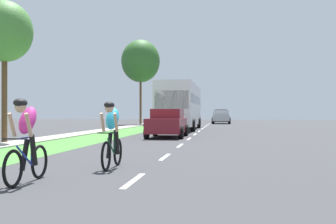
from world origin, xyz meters
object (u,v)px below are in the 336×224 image
object	(u,v)px
cyclist_lead	(26,140)
street_tree_far	(141,61)
sedan_maroon	(167,123)
bus_white	(181,104)
cyclist_trailing	(112,134)
street_tree_near	(4,32)
pickup_silver	(221,117)
suv_black	(221,115)

from	to	relation	value
cyclist_lead	street_tree_far	distance (m)	39.04
sedan_maroon	bus_white	size ratio (longest dim) A/B	0.37
cyclist_lead	cyclist_trailing	size ratio (longest dim) A/B	1.00
cyclist_lead	street_tree_near	distance (m)	11.92
cyclist_lead	pickup_silver	bearing A→B (deg)	85.55
bus_white	street_tree_near	world-z (taller)	street_tree_near
sedan_maroon	street_tree_near	bearing A→B (deg)	-141.90
suv_black	street_tree_far	xyz separation A→B (m)	(-8.87, -16.05, 6.17)
suv_black	street_tree_far	size ratio (longest dim) A/B	0.49
cyclist_trailing	sedan_maroon	xyz separation A→B (m)	(-0.37, 12.43, -0.04)
pickup_silver	bus_white	bearing A→B (deg)	-99.63
sedan_maroon	suv_black	size ratio (longest dim) A/B	0.91
sedan_maroon	bus_white	bearing A→B (deg)	91.98
cyclist_lead	sedan_maroon	distance (m)	14.68
cyclist_lead	cyclist_trailing	bearing A→B (deg)	65.46
cyclist_lead	sedan_maroon	size ratio (longest dim) A/B	0.40
cyclist_lead	sedan_maroon	xyz separation A→B (m)	(0.65, 14.67, -0.04)
bus_white	street_tree_near	xyz separation A→B (m)	(-6.13, -15.46, 2.86)
cyclist_lead	suv_black	world-z (taller)	suv_black
pickup_silver	suv_black	world-z (taller)	suv_black
cyclist_trailing	sedan_maroon	size ratio (longest dim) A/B	0.40
suv_black	bus_white	bearing A→B (deg)	-95.83
cyclist_trailing	street_tree_far	distance (m)	37.03
sedan_maroon	street_tree_near	size ratio (longest dim) A/B	0.69
bus_white	street_tree_far	size ratio (longest dim) A/B	1.22
bus_white	suv_black	world-z (taller)	bus_white
pickup_silver	suv_black	size ratio (longest dim) A/B	1.09
cyclist_trailing	suv_black	distance (m)	51.98
pickup_silver	street_tree_far	size ratio (longest dim) A/B	0.54
cyclist_trailing	cyclist_lead	bearing A→B (deg)	-114.54
cyclist_trailing	pickup_silver	bearing A→B (deg)	86.73
cyclist_lead	bus_white	size ratio (longest dim) A/B	0.15
cyclist_lead	pickup_silver	world-z (taller)	pickup_silver
pickup_silver	cyclist_lead	bearing A→B (deg)	-94.45
suv_black	street_tree_far	bearing A→B (deg)	-118.92
cyclist_trailing	bus_white	xyz separation A→B (m)	(-0.73, 22.80, 1.17)
cyclist_trailing	street_tree_near	bearing A→B (deg)	133.06
pickup_silver	suv_black	distance (m)	11.06
bus_white	cyclist_lead	bearing A→B (deg)	-90.67
sedan_maroon	cyclist_trailing	bearing A→B (deg)	-88.28
street_tree_near	cyclist_trailing	bearing A→B (deg)	-46.94
cyclist_trailing	pickup_silver	distance (m)	40.94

